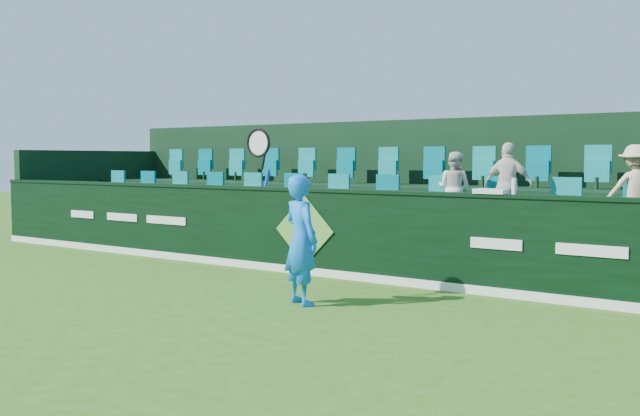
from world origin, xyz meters
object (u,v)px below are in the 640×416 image
Objects in this scene: tennis_player at (300,238)px; drinks_bottle at (514,186)px; spectator_left at (454,188)px; spectator_right at (635,190)px; spectator_middle at (508,185)px; towel at (491,191)px.

drinks_bottle is at bearing 44.30° from tennis_player.
spectator_left is 2.60m from spectator_right.
spectator_right reaches higher than drinks_bottle.
spectator_middle reaches higher than drinks_bottle.
tennis_player reaches higher than drinks_bottle.
drinks_bottle is at bearing 143.90° from spectator_left.
drinks_bottle is at bearing 114.06° from spectator_middle.
towel is 1.98× the size of drinks_bottle.
drinks_bottle is (0.31, 0.00, 0.07)m from towel.
spectator_left is 1.52m from towel.
spectator_left is 2.67× the size of towel.
spectator_middle is at bearing 113.59° from drinks_bottle.
tennis_player is 2.87m from drinks_bottle.
drinks_bottle is at bearing 0.00° from towel.
spectator_left is at bearing 140.22° from drinks_bottle.
towel is at bearing 49.12° from tennis_player.
spectator_middle is at bearing -22.09° from spectator_right.
tennis_player is 10.59× the size of drinks_bottle.
towel is 0.32m from drinks_bottle.
towel is (1.03, -1.12, 0.02)m from spectator_left.
spectator_right is 1.92m from towel.
towel is (-1.56, -1.12, -0.02)m from spectator_right.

